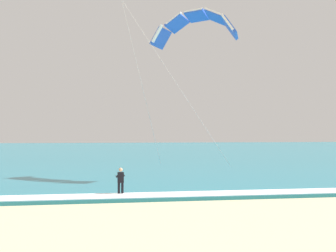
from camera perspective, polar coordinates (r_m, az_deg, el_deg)
name	(u,v)px	position (r m, az deg, el deg)	size (l,w,h in m)	color
sea	(119,150)	(80.33, -7.31, -3.60)	(200.00, 120.00, 0.20)	teal
surf_foam	(142,195)	(21.57, -3.94, -10.22)	(200.00, 1.79, 0.04)	white
surfboard	(121,197)	(22.21, -7.06, -10.46)	(0.56, 1.43, 0.09)	white
kitesurfer	(121,181)	(22.09, -7.06, -8.11)	(0.55, 0.54, 1.69)	black
kite_primary	(195,24)	(31.06, 4.00, 14.84)	(8.84, 9.41, 12.09)	blue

